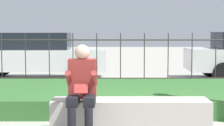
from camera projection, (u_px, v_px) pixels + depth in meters
The scene contains 5 objects.
stone_bench at pixel (131, 118), 5.43m from camera, with size 2.27×0.51×0.50m.
person_seated_reader at pixel (83, 87), 5.10m from camera, with size 0.42×0.73×1.30m.
grass_berm at pixel (138, 96), 7.61m from camera, with size 10.43×2.97×0.33m.
iron_fence at pixel (133, 60), 9.46m from camera, with size 8.43×0.03×1.43m.
car_parked_left at pixel (37, 55), 11.54m from camera, with size 4.28×1.90×1.43m.
Camera 1 is at (-0.52, -5.34, 1.48)m, focal length 60.00 mm.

